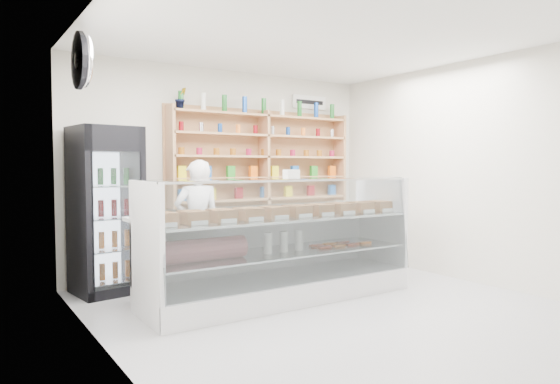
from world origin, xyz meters
TOP-DOWN VIEW (x-y plane):
  - room at (0.00, 0.00)m, footprint 5.00×5.00m
  - display_counter at (-0.23, 0.80)m, footprint 3.07×0.92m
  - shop_worker at (-0.78, 1.79)m, footprint 0.61×0.45m
  - drinks_cooler at (-1.76, 2.13)m, footprint 0.77×0.76m
  - wall_shelving at (0.50, 2.34)m, footprint 2.84×0.28m
  - potted_plant at (-0.75, 2.34)m, footprint 0.18×0.15m
  - security_mirror at (-2.17, 1.20)m, footprint 0.15×0.50m
  - wall_sign at (1.40, 2.47)m, footprint 0.62×0.03m

SIDE VIEW (x-z plane):
  - display_counter at x=-0.23m, z-range -0.30..1.03m
  - shop_worker at x=-0.78m, z-range 0.00..1.54m
  - drinks_cooler at x=-1.76m, z-range 0.00..1.92m
  - room at x=0.00m, z-range -1.10..3.90m
  - wall_shelving at x=0.50m, z-range 0.93..2.26m
  - potted_plant at x=-0.75m, z-range 2.20..2.48m
  - security_mirror at x=-2.17m, z-range 2.20..2.70m
  - wall_sign at x=1.40m, z-range 2.35..2.55m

